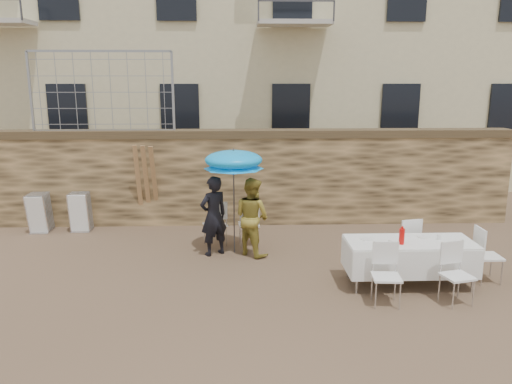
{
  "coord_description": "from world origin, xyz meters",
  "views": [
    {
      "loc": [
        0.11,
        -6.61,
        3.44
      ],
      "look_at": [
        0.4,
        2.2,
        1.4
      ],
      "focal_mm": 35.0,
      "sensor_mm": 36.0,
      "label": 1
    }
  ],
  "objects_px": {
    "couple_chair_right": "(249,223)",
    "table_chair_front_left": "(387,276)",
    "man_suit": "(214,216)",
    "table_chair_side": "(488,255)",
    "table_chair_back": "(405,242)",
    "chair_stack_left": "(43,210)",
    "umbrella": "(234,163)",
    "table_chair_front_right": "(458,275)",
    "chair_stack_right": "(83,210)",
    "soda_bottle": "(402,236)",
    "woman_dress": "(252,217)",
    "couple_chair_left": "(215,223)",
    "banquet_table": "(410,243)"
  },
  "relations": [
    {
      "from": "couple_chair_right",
      "to": "table_chair_front_left",
      "type": "bearing_deg",
      "value": 121.02
    },
    {
      "from": "man_suit",
      "to": "table_chair_side",
      "type": "bearing_deg",
      "value": 129.58
    },
    {
      "from": "table_chair_back",
      "to": "chair_stack_left",
      "type": "xyz_separation_m",
      "value": [
        -7.55,
        2.58,
        -0.02
      ]
    },
    {
      "from": "umbrella",
      "to": "table_chair_front_right",
      "type": "relative_size",
      "value": 2.01
    },
    {
      "from": "chair_stack_left",
      "to": "chair_stack_right",
      "type": "bearing_deg",
      "value": 0.0
    },
    {
      "from": "table_chair_front_left",
      "to": "chair_stack_right",
      "type": "bearing_deg",
      "value": 149.67
    },
    {
      "from": "soda_bottle",
      "to": "table_chair_front_right",
      "type": "distance_m",
      "value": 1.02
    },
    {
      "from": "woman_dress",
      "to": "couple_chair_right",
      "type": "bearing_deg",
      "value": -40.16
    },
    {
      "from": "table_chair_front_left",
      "to": "table_chair_side",
      "type": "xyz_separation_m",
      "value": [
        2.0,
        0.85,
        0.0
      ]
    },
    {
      "from": "couple_chair_right",
      "to": "table_chair_front_left",
      "type": "distance_m",
      "value": 3.54
    },
    {
      "from": "chair_stack_right",
      "to": "couple_chair_left",
      "type": "bearing_deg",
      "value": -21.89
    },
    {
      "from": "chair_stack_left",
      "to": "chair_stack_right",
      "type": "xyz_separation_m",
      "value": [
        0.9,
        0.0,
        0.0
      ]
    },
    {
      "from": "couple_chair_left",
      "to": "chair_stack_right",
      "type": "distance_m",
      "value": 3.34
    },
    {
      "from": "umbrella",
      "to": "table_chair_front_left",
      "type": "distance_m",
      "value": 3.64
    },
    {
      "from": "couple_chair_right",
      "to": "chair_stack_left",
      "type": "distance_m",
      "value": 4.86
    },
    {
      "from": "couple_chair_left",
      "to": "table_chair_back",
      "type": "height_order",
      "value": "same"
    },
    {
      "from": "couple_chair_left",
      "to": "table_chair_front_left",
      "type": "xyz_separation_m",
      "value": [
        2.75,
        -2.88,
        0.0
      ]
    },
    {
      "from": "soda_bottle",
      "to": "table_chair_front_right",
      "type": "xyz_separation_m",
      "value": [
        0.7,
        -0.6,
        -0.43
      ]
    },
    {
      "from": "couple_chair_left",
      "to": "woman_dress",
      "type": "bearing_deg",
      "value": 120.58
    },
    {
      "from": "man_suit",
      "to": "table_chair_front_right",
      "type": "distance_m",
      "value": 4.51
    },
    {
      "from": "umbrella",
      "to": "chair_stack_right",
      "type": "xyz_separation_m",
      "value": [
        -3.5,
        1.7,
        -1.36
      ]
    },
    {
      "from": "couple_chair_left",
      "to": "chair_stack_left",
      "type": "bearing_deg",
      "value": -40.46
    },
    {
      "from": "woman_dress",
      "to": "table_chair_front_left",
      "type": "xyz_separation_m",
      "value": [
        2.0,
        -2.33,
        -0.29
      ]
    },
    {
      "from": "man_suit",
      "to": "table_chair_back",
      "type": "height_order",
      "value": "man_suit"
    },
    {
      "from": "man_suit",
      "to": "couple_chair_right",
      "type": "xyz_separation_m",
      "value": [
        0.7,
        0.55,
        -0.31
      ]
    },
    {
      "from": "table_chair_front_left",
      "to": "chair_stack_right",
      "type": "relative_size",
      "value": 1.04
    },
    {
      "from": "woman_dress",
      "to": "banquet_table",
      "type": "height_order",
      "value": "woman_dress"
    },
    {
      "from": "couple_chair_right",
      "to": "table_chair_front_left",
      "type": "height_order",
      "value": "same"
    },
    {
      "from": "woman_dress",
      "to": "couple_chair_right",
      "type": "distance_m",
      "value": 0.63
    },
    {
      "from": "couple_chair_left",
      "to": "soda_bottle",
      "type": "xyz_separation_m",
      "value": [
        3.15,
        -2.28,
        0.43
      ]
    },
    {
      "from": "soda_bottle",
      "to": "table_chair_back",
      "type": "relative_size",
      "value": 0.27
    },
    {
      "from": "chair_stack_right",
      "to": "couple_chair_right",
      "type": "bearing_deg",
      "value": -18.15
    },
    {
      "from": "man_suit",
      "to": "umbrella",
      "type": "xyz_separation_m",
      "value": [
        0.4,
        0.1,
        1.03
      ]
    },
    {
      "from": "banquet_table",
      "to": "chair_stack_right",
      "type": "relative_size",
      "value": 2.28
    },
    {
      "from": "woman_dress",
      "to": "chair_stack_left",
      "type": "xyz_separation_m",
      "value": [
        -4.75,
        1.8,
        -0.31
      ]
    },
    {
      "from": "couple_chair_left",
      "to": "soda_bottle",
      "type": "relative_size",
      "value": 3.69
    },
    {
      "from": "couple_chair_left",
      "to": "couple_chair_right",
      "type": "xyz_separation_m",
      "value": [
        0.7,
        0.0,
        0.0
      ]
    },
    {
      "from": "umbrella",
      "to": "woman_dress",
      "type": "bearing_deg",
      "value": -15.95
    },
    {
      "from": "table_chair_side",
      "to": "couple_chair_right",
      "type": "bearing_deg",
      "value": 62.78
    },
    {
      "from": "banquet_table",
      "to": "table_chair_front_right",
      "type": "xyz_separation_m",
      "value": [
        0.5,
        -0.75,
        -0.25
      ]
    },
    {
      "from": "couple_chair_right",
      "to": "table_chair_back",
      "type": "distance_m",
      "value": 3.14
    },
    {
      "from": "table_chair_front_left",
      "to": "chair_stack_left",
      "type": "distance_m",
      "value": 7.91
    },
    {
      "from": "table_chair_front_right",
      "to": "chair_stack_right",
      "type": "xyz_separation_m",
      "value": [
        -6.95,
        4.13,
        -0.02
      ]
    },
    {
      "from": "banquet_table",
      "to": "table_chair_front_right",
      "type": "distance_m",
      "value": 0.94
    },
    {
      "from": "man_suit",
      "to": "soda_bottle",
      "type": "height_order",
      "value": "man_suit"
    },
    {
      "from": "umbrella",
      "to": "couple_chair_right",
      "type": "xyz_separation_m",
      "value": [
        0.3,
        0.45,
        -1.34
      ]
    },
    {
      "from": "couple_chair_left",
      "to": "chair_stack_right",
      "type": "bearing_deg",
      "value": -45.05
    },
    {
      "from": "couple_chair_left",
      "to": "couple_chair_right",
      "type": "relative_size",
      "value": 1.0
    },
    {
      "from": "man_suit",
      "to": "table_chair_front_right",
      "type": "height_order",
      "value": "man_suit"
    },
    {
      "from": "table_chair_side",
      "to": "table_chair_front_left",
      "type": "bearing_deg",
      "value": 112.45
    }
  ]
}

